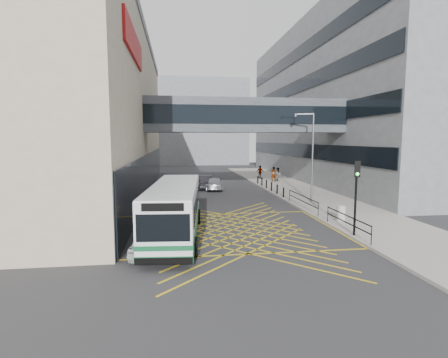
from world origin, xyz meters
name	(u,v)px	position (x,y,z in m)	size (l,w,h in m)	color
ground	(233,230)	(0.00, 0.00, 0.00)	(120.00, 120.00, 0.00)	#333335
building_whsmith	(20,112)	(-17.98, 16.00, 8.00)	(24.17, 42.00, 16.00)	#B6A68C
building_right	(381,104)	(23.98, 24.00, 10.00)	(24.09, 44.00, 20.00)	slate
building_far	(181,123)	(-2.00, 60.00, 9.00)	(28.00, 16.00, 18.00)	slate
skybridge	(244,116)	(3.00, 12.00, 7.50)	(20.00, 4.10, 3.00)	#40454B
pavement	(294,190)	(9.00, 15.00, 0.08)	(6.00, 54.00, 0.16)	#A39E95
box_junction	(233,230)	(0.00, 0.00, 0.00)	(12.00, 9.00, 0.01)	gold
bus	(175,209)	(-3.41, -0.95, 1.57)	(3.32, 10.62, 2.93)	white
car_white	(152,240)	(-4.50, -3.84, 0.65)	(1.68, 4.10, 1.30)	silver
car_dark	(203,182)	(-0.39, 17.68, 0.73)	(1.83, 4.67, 1.46)	black
car_silver	(214,183)	(0.71, 16.77, 0.69)	(1.88, 4.46, 1.39)	#94959C
traffic_light	(356,187)	(6.21, -2.76, 2.81)	(0.33, 0.49, 4.08)	black
street_lamp	(311,152)	(7.73, 7.60, 4.33)	(1.61, 0.80, 7.32)	slate
litter_bin	(341,213)	(7.19, 0.79, 0.64)	(0.56, 0.56, 0.96)	#ADA89E
kerb_railings	(320,207)	(6.15, 1.78, 0.88)	(0.05, 12.54, 1.00)	black
bollards	(269,185)	(6.25, 15.00, 0.61)	(0.14, 10.14, 0.90)	black
pedestrian_a	(273,174)	(8.55, 21.47, 1.08)	(0.74, 0.53, 1.85)	gray
pedestrian_b	(278,174)	(9.34, 22.00, 1.01)	(0.83, 0.48, 1.69)	gray
pedestrian_c	(260,172)	(7.81, 25.23, 1.02)	(1.02, 0.49, 1.73)	gray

